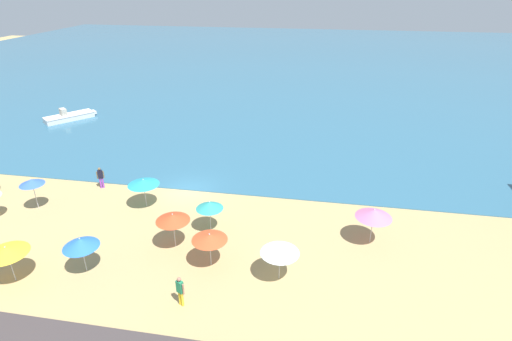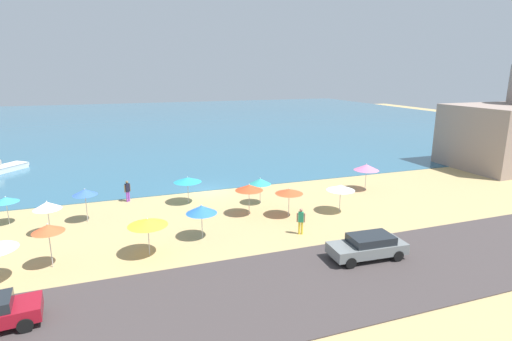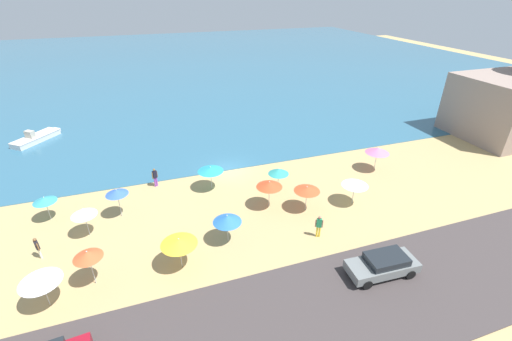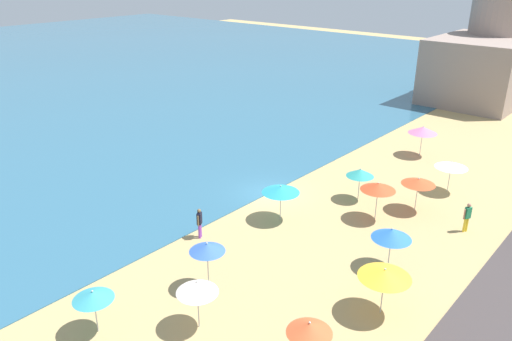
{
  "view_description": "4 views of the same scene",
  "coord_description": "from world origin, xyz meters",
  "views": [
    {
      "loc": [
        10.16,
        -26.67,
        15.47
      ],
      "look_at": [
        5.23,
        1.82,
        1.34
      ],
      "focal_mm": 28.0,
      "sensor_mm": 36.0,
      "label": 1
    },
    {
      "loc": [
        -7.61,
        -34.49,
        10.66
      ],
      "look_at": [
        5.65,
        2.54,
        0.87
      ],
      "focal_mm": 28.0,
      "sensor_mm": 36.0,
      "label": 2
    },
    {
      "loc": [
        -7.02,
        -29.07,
        16.31
      ],
      "look_at": [
        1.82,
        -3.29,
        1.38
      ],
      "focal_mm": 24.0,
      "sensor_mm": 36.0,
      "label": 3
    },
    {
      "loc": [
        -23.61,
        -19.46,
        14.53
      ],
      "look_at": [
        0.2,
        1.26,
        1.33
      ],
      "focal_mm": 35.0,
      "sensor_mm": 36.0,
      "label": 4
    }
  ],
  "objects": [
    {
      "name": "beach_umbrella_6",
      "position": [
        3.31,
        -5.01,
        1.92
      ],
      "size": [
        1.81,
        1.81,
        2.24
      ],
      "color": "#B2B2B7",
      "rests_on": "ground_plane"
    },
    {
      "name": "beach_umbrella_10",
      "position": [
        -11.46,
        -11.45,
        2.32
      ],
      "size": [
        1.71,
        1.71,
        2.61
      ],
      "color": "#B2B2B7",
      "rests_on": "ground_plane"
    },
    {
      "name": "bather_0",
      "position": [
        -6.96,
        -0.75,
        1.02
      ],
      "size": [
        0.51,
        0.37,
        1.81
      ],
      "color": "purple",
      "rests_on": "ground_plane"
    },
    {
      "name": "beach_umbrella_3",
      "position": [
        4.31,
        -8.53,
        1.98
      ],
      "size": [
        2.09,
        2.09,
        2.23
      ],
      "color": "#B2B2B7",
      "rests_on": "ground_plane"
    },
    {
      "name": "beach_umbrella_12",
      "position": [
        1.61,
        -7.19,
        2.16
      ],
      "size": [
        2.11,
        2.11,
        2.45
      ],
      "color": "#B2B2B7",
      "rests_on": "ground_plane"
    },
    {
      "name": "beach_umbrella_11",
      "position": [
        -2.7,
        -10.28,
        1.98
      ],
      "size": [
        2.03,
        2.03,
        2.31
      ],
      "color": "#B2B2B7",
      "rests_on": "ground_plane"
    },
    {
      "name": "coastal_road",
      "position": [
        0.0,
        -18.0,
        0.03
      ],
      "size": [
        80.0,
        8.0,
        0.06
      ],
      "primitive_type": "cube",
      "color": "#3F3737",
      "rests_on": "ground_plane"
    },
    {
      "name": "beach_umbrella_1",
      "position": [
        -2.26,
        -2.84,
        2.01
      ],
      "size": [
        2.29,
        2.29,
        2.28
      ],
      "color": "#B2B2B7",
      "rests_on": "ground_plane"
    },
    {
      "name": "skiff_nearshore",
      "position": [
        -19.45,
        14.24,
        0.43
      ],
      "size": [
        4.82,
        5.41,
        1.47
      ],
      "color": "silver",
      "rests_on": "sea"
    },
    {
      "name": "bather_1",
      "position": [
        3.66,
        -11.91,
        1.02
      ],
      "size": [
        0.52,
        0.36,
        1.81
      ],
      "color": "yellow",
      "rests_on": "ground_plane"
    },
    {
      "name": "parked_car_1",
      "position": [
        5.73,
        -16.53,
        0.81
      ],
      "size": [
        4.57,
        2.12,
        1.4
      ],
      "color": "slate",
      "rests_on": "coastal_road"
    },
    {
      "name": "beach_umbrella_7",
      "position": [
        -6.2,
        -11.73,
        2.08
      ],
      "size": [
        2.34,
        2.34,
        2.34
      ],
      "color": "#B2B2B7",
      "rests_on": "ground_plane"
    },
    {
      "name": "bather_2",
      "position": [
        -15.11,
        -7.82,
        0.93
      ],
      "size": [
        0.35,
        0.52,
        1.66
      ],
      "color": "white",
      "rests_on": "ground_plane"
    },
    {
      "name": "beach_umbrella_9",
      "position": [
        -15.23,
        -3.25,
        1.85
      ],
      "size": [
        1.72,
        1.72,
        2.1
      ],
      "color": "#B2B2B7",
      "rests_on": "ground_plane"
    },
    {
      "name": "ground_plane",
      "position": [
        0.0,
        0.0,
        0.0
      ],
      "size": [
        160.0,
        160.0,
        0.0
      ],
      "primitive_type": "plane",
      "color": "tan"
    },
    {
      "name": "beach_umbrella_0",
      "position": [
        13.81,
        -4.6,
        2.16
      ],
      "size": [
        2.28,
        2.28,
        2.5
      ],
      "color": "#B2B2B7",
      "rests_on": "ground_plane"
    },
    {
      "name": "beach_umbrella_8",
      "position": [
        -13.87,
        -12.34,
        2.03
      ],
      "size": [
        2.26,
        2.26,
        2.29
      ],
      "color": "#B2B2B7",
      "rests_on": "ground_plane"
    },
    {
      "name": "beach_umbrella_4",
      "position": [
        8.43,
        -9.0,
        1.98
      ],
      "size": [
        2.18,
        2.18,
        2.24
      ],
      "color": "#B2B2B7",
      "rests_on": "ground_plane"
    },
    {
      "name": "beach_umbrella_2",
      "position": [
        -9.96,
        -4.55,
        2.23
      ],
      "size": [
        1.72,
        1.72,
        2.51
      ],
      "color": "#B2B2B7",
      "rests_on": "ground_plane"
    },
    {
      "name": "beach_umbrella_5",
      "position": [
        -12.19,
        -6.28,
        2.04
      ],
      "size": [
        1.8,
        1.8,
        2.37
      ],
      "color": "#B2B2B7",
      "rests_on": "ground_plane"
    },
    {
      "name": "sea",
      "position": [
        0.0,
        55.0,
        0.03
      ],
      "size": [
        150.0,
        110.0,
        0.05
      ],
      "primitive_type": "cube",
      "color": "#2E617C",
      "rests_on": "ground_plane"
    }
  ]
}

